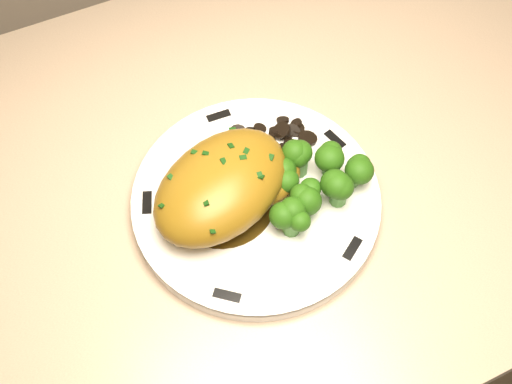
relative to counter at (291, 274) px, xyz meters
name	(u,v)px	position (x,y,z in m)	size (l,w,h in m)	color
counter	(291,274)	(0.00, 0.00, 0.00)	(2.05, 0.68, 1.01)	brown
plate	(256,201)	(-0.10, -0.07, 0.45)	(0.27, 0.27, 0.02)	white
rim_accent_0	(335,139)	(0.01, -0.04, 0.46)	(0.03, 0.01, 0.00)	black
rim_accent_1	(219,116)	(-0.10, 0.05, 0.46)	(0.03, 0.01, 0.00)	black
rim_accent_2	(147,203)	(-0.21, -0.03, 0.46)	(0.03, 0.01, 0.00)	black
rim_accent_3	(227,296)	(-0.18, -0.16, 0.46)	(0.03, 0.01, 0.00)	black
rim_accent_4	(352,249)	(-0.04, -0.17, 0.46)	(0.03, 0.01, 0.00)	black
gravy_pool	(222,201)	(-0.14, -0.06, 0.46)	(0.12, 0.12, 0.00)	#352509
chicken_breast	(227,185)	(-0.13, -0.06, 0.49)	(0.20, 0.16, 0.06)	#8A6317
mushroom_pile	(274,148)	(-0.06, -0.02, 0.46)	(0.09, 0.07, 0.02)	black
broccoli_florets	(315,182)	(-0.04, -0.09, 0.48)	(0.11, 0.09, 0.04)	#488438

